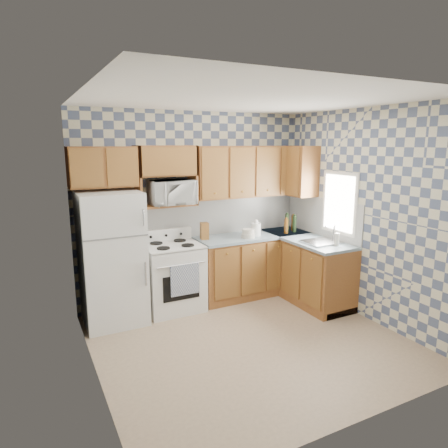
{
  "coord_description": "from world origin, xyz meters",
  "views": [
    {
      "loc": [
        -2.21,
        -3.68,
        2.26
      ],
      "look_at": [
        0.05,
        0.75,
        1.25
      ],
      "focal_mm": 32.0,
      "sensor_mm": 36.0,
      "label": 1
    }
  ],
  "objects_px": {
    "refrigerator": "(112,258)",
    "microwave": "(172,192)",
    "stove_body": "(173,278)",
    "electric_kettle": "(256,229)"
  },
  "relations": [
    {
      "from": "refrigerator",
      "to": "microwave",
      "type": "bearing_deg",
      "value": 8.39
    },
    {
      "from": "stove_body",
      "to": "microwave",
      "type": "relative_size",
      "value": 1.53
    },
    {
      "from": "microwave",
      "to": "electric_kettle",
      "type": "height_order",
      "value": "microwave"
    },
    {
      "from": "refrigerator",
      "to": "electric_kettle",
      "type": "height_order",
      "value": "refrigerator"
    },
    {
      "from": "refrigerator",
      "to": "microwave",
      "type": "xyz_separation_m",
      "value": [
        0.86,
        0.13,
        0.77
      ]
    },
    {
      "from": "microwave",
      "to": "electric_kettle",
      "type": "distance_m",
      "value": 1.38
    },
    {
      "from": "stove_body",
      "to": "microwave",
      "type": "bearing_deg",
      "value": 62.3
    },
    {
      "from": "refrigerator",
      "to": "electric_kettle",
      "type": "bearing_deg",
      "value": -0.68
    },
    {
      "from": "stove_body",
      "to": "electric_kettle",
      "type": "bearing_deg",
      "value": -2.22
    },
    {
      "from": "refrigerator",
      "to": "stove_body",
      "type": "relative_size",
      "value": 1.87
    }
  ]
}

